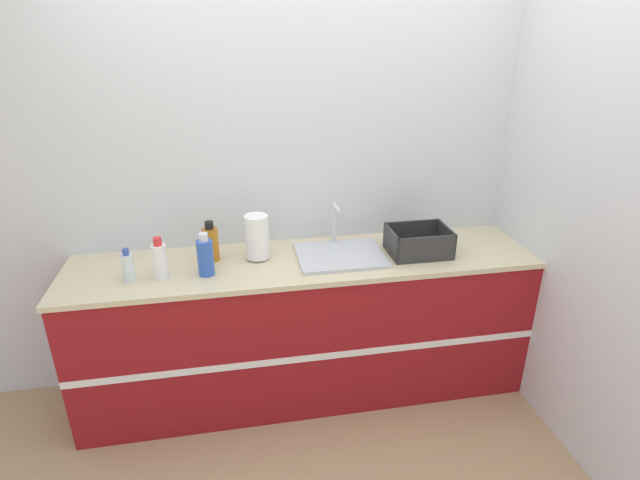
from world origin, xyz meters
name	(u,v)px	position (x,y,z in m)	size (l,w,h in m)	color
ground_plane	(314,419)	(0.00, 0.00, 0.00)	(12.00, 12.00, 0.00)	tan
wall_back	(296,172)	(0.00, 0.60, 1.30)	(4.98, 0.06, 2.60)	silver
wall_right	(533,175)	(1.32, 0.29, 1.30)	(0.06, 2.57, 2.60)	silver
counter_cabinet	(306,326)	(0.00, 0.29, 0.44)	(2.60, 0.60, 0.89)	maroon
sink	(340,253)	(0.20, 0.28, 0.90)	(0.48, 0.39, 0.26)	silver
paper_towel_roll	(257,237)	(-0.26, 0.34, 1.02)	(0.13, 0.13, 0.25)	#4C4C51
dish_rack	(418,244)	(0.64, 0.24, 0.94)	(0.34, 0.26, 0.15)	#2D2D2D
bottle_white_spray	(160,261)	(-0.76, 0.19, 0.99)	(0.07, 0.07, 0.23)	white
bottle_amber	(211,243)	(-0.51, 0.37, 0.99)	(0.09, 0.09, 0.23)	#B26B19
bottle_blue	(205,257)	(-0.53, 0.19, 0.99)	(0.08, 0.08, 0.23)	#2D56B7
bottle_clear	(128,267)	(-0.91, 0.19, 0.97)	(0.06, 0.06, 0.18)	silver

